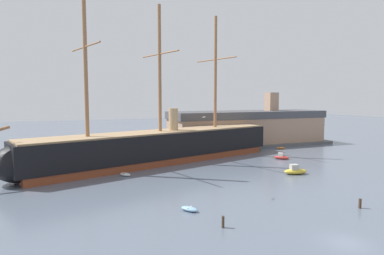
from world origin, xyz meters
name	(u,v)px	position (x,y,z in m)	size (l,w,h in m)	color
ground_plane	(346,243)	(0.00, 0.00, 0.00)	(400.00, 400.00, 0.00)	slate
tall_ship	(160,146)	(-5.58, 45.95, 3.76)	(70.05, 25.66, 34.48)	brown
dinghy_foreground_left	(189,209)	(-11.16, 14.46, 0.29)	(2.26, 2.63, 0.58)	#7FB2D6
motorboat_mid_right	(295,171)	(14.99, 25.65, 0.66)	(4.79, 2.87, 1.88)	gold
dinghy_alongside_bow	(125,174)	(-15.25, 36.50, 0.29)	(2.29, 2.58, 0.57)	silver
motorboat_alongside_stern	(281,157)	(22.12, 39.08, 0.53)	(3.49, 3.64, 1.50)	#B22D28
dinghy_far_right	(281,148)	(31.73, 51.73, 0.28)	(2.61, 1.99, 0.56)	orange
motorboat_distant_centre	(162,148)	(-0.40, 61.71, 0.64)	(4.36, 4.38, 1.83)	silver
mooring_piling_nearest	(360,203)	(10.06, 7.00, 0.64)	(0.37, 0.37, 1.28)	#423323
mooring_piling_left_pair	(223,222)	(-9.65, 8.09, 0.67)	(0.31, 0.31, 1.34)	#423323
dockside_warehouse_right	(248,128)	(27.36, 62.40, 5.21)	(52.80, 16.09, 16.13)	#565659
seagull_in_flight	(203,117)	(-6.60, 20.29, 11.66)	(0.95, 0.85, 0.13)	silver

